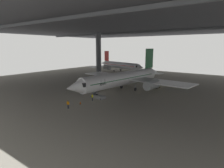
% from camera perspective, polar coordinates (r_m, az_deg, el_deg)
% --- Properties ---
extents(ground_plane, '(110.00, 110.00, 0.00)m').
position_cam_1_polar(ground_plane, '(49.17, -1.85, -3.03)').
color(ground_plane, gray).
extents(hangar_structure, '(121.00, 99.00, 19.14)m').
position_cam_1_polar(hangar_structure, '(59.62, 6.53, 17.23)').
color(hangar_structure, '#4C4F54').
rests_on(hangar_structure, ground_plane).
extents(airplane_main, '(35.53, 36.58, 11.45)m').
position_cam_1_polar(airplane_main, '(52.38, 3.52, 1.67)').
color(airplane_main, white).
rests_on(airplane_main, ground_plane).
extents(boarding_stairs, '(4.33, 1.94, 4.65)m').
position_cam_1_polar(boarding_stairs, '(45.31, -4.16, -3.32)').
color(boarding_stairs, slate).
rests_on(boarding_stairs, ground_plane).
extents(crew_worker_near_nose, '(0.52, 0.34, 1.67)m').
position_cam_1_polar(crew_worker_near_nose, '(38.45, -13.00, -5.84)').
color(crew_worker_near_nose, '#232838').
rests_on(crew_worker_near_nose, ground_plane).
extents(crew_worker_by_stairs, '(0.22, 0.55, 1.63)m').
position_cam_1_polar(crew_worker_by_stairs, '(43.02, -5.89, -3.85)').
color(crew_worker_by_stairs, '#232838').
rests_on(crew_worker_by_stairs, ground_plane).
extents(airplane_distant, '(30.47, 30.02, 9.92)m').
position_cam_1_polar(airplane_distant, '(94.35, 2.28, 5.63)').
color(airplane_distant, white).
rests_on(airplane_distant, ground_plane).
extents(traffic_cone_orange, '(0.36, 0.36, 0.60)m').
position_cam_1_polar(traffic_cone_orange, '(41.12, -9.46, -5.56)').
color(traffic_cone_orange, black).
rests_on(traffic_cone_orange, ground_plane).
extents(baggage_tug, '(1.50, 2.32, 0.90)m').
position_cam_1_polar(baggage_tug, '(57.77, 13.19, -0.68)').
color(baggage_tug, yellow).
rests_on(baggage_tug, ground_plane).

